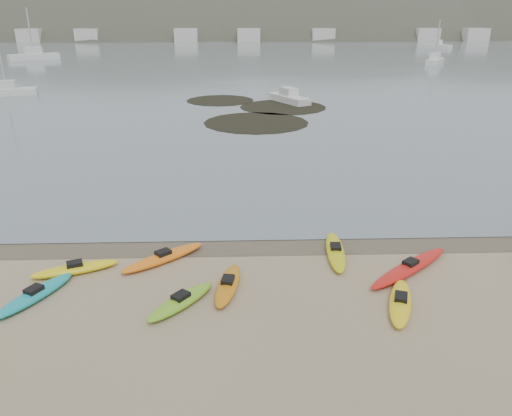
{
  "coord_description": "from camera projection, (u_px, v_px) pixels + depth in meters",
  "views": [
    {
      "loc": [
        -0.65,
        -19.0,
        9.02
      ],
      "look_at": [
        0.0,
        0.0,
        1.5
      ],
      "focal_mm": 35.0,
      "sensor_mm": 36.0,
      "label": 1
    }
  ],
  "objects": [
    {
      "name": "ground",
      "position": [
        256.0,
        241.0,
        21.0
      ],
      "size": [
        600.0,
        600.0,
        0.0
      ],
      "primitive_type": "plane",
      "color": "tan",
      "rests_on": "ground"
    },
    {
      "name": "wet_sand",
      "position": [
        256.0,
        244.0,
        20.72
      ],
      "size": [
        60.0,
        60.0,
        0.0
      ],
      "primitive_type": "plane",
      "color": "brown",
      "rests_on": "ground"
    },
    {
      "name": "water",
      "position": [
        239.0,
        27.0,
        299.79
      ],
      "size": [
        1200.0,
        1200.0,
        0.0
      ],
      "primitive_type": "plane",
      "color": "slate",
      "rests_on": "ground"
    },
    {
      "name": "kayaks",
      "position": [
        227.0,
        286.0,
        17.23
      ],
      "size": [
        23.26,
        9.95,
        0.34
      ],
      "color": "yellow",
      "rests_on": "ground"
    },
    {
      "name": "kelp_mats",
      "position": [
        256.0,
        111.0,
        48.25
      ],
      "size": [
        14.39,
        19.74,
        0.04
      ],
      "color": "black",
      "rests_on": "water"
    },
    {
      "name": "moored_boats",
      "position": [
        243.0,
        59.0,
        95.34
      ],
      "size": [
        99.79,
        87.82,
        1.32
      ],
      "color": "silver",
      "rests_on": "ground"
    },
    {
      "name": "far_hills",
      "position": [
        334.0,
        75.0,
        208.36
      ],
      "size": [
        550.0,
        135.0,
        80.0
      ],
      "color": "#384235",
      "rests_on": "ground"
    },
    {
      "name": "far_town",
      "position": [
        259.0,
        35.0,
        155.2
      ],
      "size": [
        199.0,
        5.0,
        4.0
      ],
      "color": "beige",
      "rests_on": "ground"
    }
  ]
}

